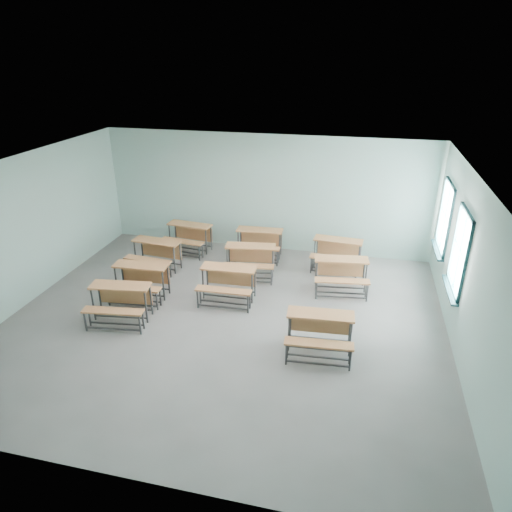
% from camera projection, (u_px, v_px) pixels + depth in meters
% --- Properties ---
extents(room, '(9.04, 8.04, 3.24)m').
position_uv_depth(room, '(227.00, 251.00, 8.92)').
color(room, gray).
rests_on(room, ground).
extents(desk_unit_r0c0, '(1.33, 0.98, 0.77)m').
position_uv_depth(desk_unit_r0c0, '(119.00, 298.00, 9.39)').
color(desk_unit_r0c0, '#AC6C3E').
rests_on(desk_unit_r0c0, ground).
extents(desk_unit_r0c2, '(1.29, 0.91, 0.77)m').
position_uv_depth(desk_unit_r0c2, '(320.00, 328.00, 8.38)').
color(desk_unit_r0c2, '#AC6C3E').
rests_on(desk_unit_r0c2, ground).
extents(desk_unit_r1c0, '(1.27, 0.89, 0.77)m').
position_uv_depth(desk_unit_r1c0, '(140.00, 277.00, 10.27)').
color(desk_unit_r1c0, '#AC6C3E').
rests_on(desk_unit_r1c0, ground).
extents(desk_unit_r1c1, '(1.26, 0.87, 0.77)m').
position_uv_depth(desk_unit_r1c1, '(228.00, 279.00, 10.16)').
color(desk_unit_r1c1, '#AC6C3E').
rests_on(desk_unit_r1c1, ground).
extents(desk_unit_r2c0, '(1.31, 0.94, 0.77)m').
position_uv_depth(desk_unit_r2c0, '(155.00, 251.00, 11.57)').
color(desk_unit_r2c0, '#AC6C3E').
rests_on(desk_unit_r2c0, ground).
extents(desk_unit_r2c1, '(1.33, 0.98, 0.77)m').
position_uv_depth(desk_unit_r2c1, '(250.00, 257.00, 11.27)').
color(desk_unit_r2c1, '#AC6C3E').
rests_on(desk_unit_r2c1, ground).
extents(desk_unit_r2c2, '(1.33, 0.98, 0.77)m').
position_uv_depth(desk_unit_r2c2, '(341.00, 270.00, 10.57)').
color(desk_unit_r2c2, '#AC6C3E').
rests_on(desk_unit_r2c2, ground).
extents(desk_unit_r3c0, '(1.32, 0.97, 0.77)m').
position_uv_depth(desk_unit_r3c0, '(188.00, 234.00, 12.65)').
color(desk_unit_r3c0, '#AC6C3E').
rests_on(desk_unit_r3c0, ground).
extents(desk_unit_r3c1, '(1.27, 0.89, 0.77)m').
position_uv_depth(desk_unit_r3c1, '(259.00, 240.00, 12.27)').
color(desk_unit_r3c1, '#AC6C3E').
rests_on(desk_unit_r3c1, ground).
extents(desk_unit_r3c2, '(1.29, 0.92, 0.77)m').
position_uv_depth(desk_unit_r3c2, '(337.00, 250.00, 11.64)').
color(desk_unit_r3c2, '#AC6C3E').
rests_on(desk_unit_r3c2, ground).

